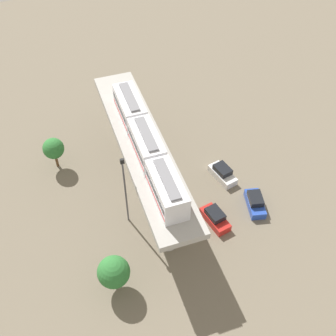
{
  "coord_description": "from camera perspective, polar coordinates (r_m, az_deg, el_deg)",
  "views": [
    {
      "loc": [
        -9.08,
        -35.72,
        42.4
      ],
      "look_at": [
        2.5,
        -2.02,
        4.71
      ],
      "focal_mm": 46.11,
      "sensor_mm": 36.0,
      "label": 1
    }
  ],
  "objects": [
    {
      "name": "ground_plane",
      "position": [
        56.18,
        -3.09,
        -2.49
      ],
      "size": [
        120.0,
        120.0,
        0.0
      ],
      "primitive_type": "plane",
      "color": "#706654"
    },
    {
      "name": "viaduct",
      "position": [
        51.85,
        -3.34,
        1.81
      ],
      "size": [
        5.2,
        28.85,
        7.86
      ],
      "color": "#A8A59E",
      "rests_on": "ground"
    },
    {
      "name": "train",
      "position": [
        48.03,
        -2.83,
        3.13
      ],
      "size": [
        2.64,
        20.5,
        3.24
      ],
      "color": "silver",
      "rests_on": "viaduct"
    },
    {
      "name": "parked_car_blue",
      "position": [
        54.54,
        11.44,
        -4.48
      ],
      "size": [
        2.67,
        4.49,
        1.76
      ],
      "rotation": [
        0.0,
        0.0,
        -0.22
      ],
      "color": "#284CB7",
      "rests_on": "ground"
    },
    {
      "name": "parked_car_white",
      "position": [
        57.11,
        7.22,
        -0.72
      ],
      "size": [
        2.72,
        4.5,
        1.76
      ],
      "rotation": [
        0.0,
        0.0,
        0.23
      ],
      "color": "white",
      "rests_on": "ground"
    },
    {
      "name": "parked_car_red",
      "position": [
        52.31,
        6.24,
        -6.57
      ],
      "size": [
        2.63,
        4.48,
        1.76
      ],
      "rotation": [
        0.0,
        0.0,
        0.21
      ],
      "color": "red",
      "rests_on": "ground"
    },
    {
      "name": "tree_near_viaduct",
      "position": [
        58.31,
        -14.91,
        2.5
      ],
      "size": [
        2.81,
        2.81,
        4.67
      ],
      "color": "brown",
      "rests_on": "ground"
    },
    {
      "name": "tree_mid_lot",
      "position": [
        45.69,
        -7.2,
        -13.49
      ],
      "size": [
        3.43,
        3.43,
        4.77
      ],
      "color": "brown",
      "rests_on": "ground"
    },
    {
      "name": "signal_post",
      "position": [
        48.53,
        -5.69,
        -2.74
      ],
      "size": [
        0.44,
        0.28,
        10.46
      ],
      "color": "#4C4C51",
      "rests_on": "ground"
    }
  ]
}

